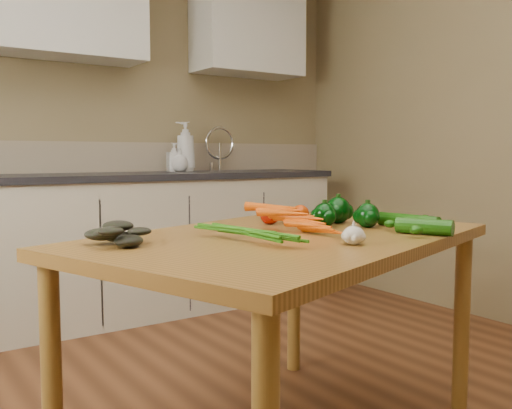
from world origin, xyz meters
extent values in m
cube|color=#907E56|center=(0.00, 2.51, 1.30)|extent=(4.00, 0.02, 2.60)
cube|color=tan|center=(0.00, 2.48, 0.55)|extent=(3.98, 0.03, 1.10)
cube|color=beige|center=(0.20, 2.19, 0.43)|extent=(2.80, 0.60, 0.86)
cube|color=#28282D|center=(0.20, 2.19, 0.88)|extent=(2.84, 0.64, 0.04)
cube|color=#99999E|center=(0.98, 2.19, 0.84)|extent=(0.55, 0.42, 0.10)
cylinder|color=silver|center=(0.98, 2.37, 1.02)|extent=(0.02, 0.02, 0.24)
cube|color=silver|center=(1.20, 2.32, 1.95)|extent=(0.80, 0.35, 0.70)
cube|color=olive|center=(0.00, 0.29, 0.73)|extent=(1.61, 1.29, 0.04)
cylinder|color=olive|center=(0.73, 0.12, 0.36)|extent=(0.06, 0.06, 0.71)
cylinder|color=olive|center=(-0.73, 0.46, 0.36)|extent=(0.06, 0.06, 0.71)
cylinder|color=olive|center=(0.49, 0.86, 0.36)|extent=(0.06, 0.06, 0.71)
imported|color=silver|center=(0.68, 2.31, 1.07)|extent=(0.18, 0.18, 0.34)
imported|color=silver|center=(0.59, 2.32, 1.00)|extent=(0.11, 0.10, 0.20)
imported|color=silver|center=(0.62, 2.29, 0.98)|extent=(0.13, 0.13, 0.16)
ellipsoid|color=beige|center=(0.04, 0.00, 0.78)|extent=(0.07, 0.07, 0.06)
sphere|color=black|center=(0.25, 0.37, 0.79)|extent=(0.09, 0.09, 0.09)
sphere|color=black|center=(0.36, 0.43, 0.80)|extent=(0.10, 0.10, 0.10)
sphere|color=black|center=(0.36, 0.26, 0.79)|extent=(0.09, 0.09, 0.09)
ellipsoid|color=#971002|center=(0.12, 0.54, 0.78)|extent=(0.07, 0.07, 0.07)
ellipsoid|color=#C13504|center=(0.20, 0.53, 0.78)|extent=(0.07, 0.07, 0.07)
ellipsoid|color=#C13504|center=(0.29, 0.56, 0.78)|extent=(0.07, 0.07, 0.06)
cylinder|color=#0F4207|center=(0.47, 0.17, 0.78)|extent=(0.09, 0.24, 0.05)
cylinder|color=#0F4207|center=(0.38, 0.02, 0.78)|extent=(0.12, 0.19, 0.05)
camera|label=1|loc=(-1.14, -1.22, 1.02)|focal=40.00mm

